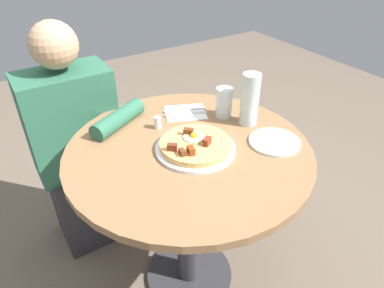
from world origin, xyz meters
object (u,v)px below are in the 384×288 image
fork (186,114)px  water_glass (224,102)px  pizza_plate (195,148)px  bread_plate (274,142)px  salt_shaker (158,123)px  person_seated (79,156)px  water_bottle (250,100)px  breakfast_pizza (195,144)px  knife (185,110)px  dining_table (189,185)px

fork → water_glass: bearing=-11.7°
pizza_plate → bread_plate: (-0.27, 0.12, -0.00)m
salt_shaker → pizza_plate: bearing=102.2°
person_seated → water_bottle: person_seated is taller
salt_shaker → breakfast_pizza: bearing=101.8°
bread_plate → fork: 0.39m
water_glass → breakfast_pizza: bearing=32.0°
breakfast_pizza → fork: (-0.11, -0.24, -0.02)m
breakfast_pizza → water_bottle: 0.30m
breakfast_pizza → salt_shaker: size_ratio=5.11×
salt_shaker → water_bottle: bearing=153.9°
knife → water_bottle: water_bottle is taller
breakfast_pizza → water_bottle: size_ratio=1.21×
knife → breakfast_pizza: bearing=-91.1°
salt_shaker → water_glass: bearing=167.9°
fork → water_bottle: bearing=-24.0°
knife → water_glass: 0.18m
breakfast_pizza → salt_shaker: bearing=-78.2°
bread_plate → water_glass: bearing=-81.7°
water_glass → water_bottle: bearing=115.5°
water_glass → salt_shaker: bearing=-12.1°
knife → water_glass: (-0.12, 0.12, 0.06)m
dining_table → bread_plate: 0.37m
person_seated → breakfast_pizza: 0.68m
breakfast_pizza → bread_plate: 0.30m
person_seated → pizza_plate: 0.68m
dining_table → pizza_plate: (-0.01, 0.03, 0.19)m
water_glass → water_bottle: size_ratio=0.60×
knife → salt_shaker: 0.18m
breakfast_pizza → bread_plate: (-0.27, 0.12, -0.02)m
bread_plate → water_bottle: bearing=-93.2°
bread_plate → person_seated: bearing=-49.4°
pizza_plate → salt_shaker: (0.04, -0.21, 0.02)m
dining_table → water_glass: 0.37m
breakfast_pizza → knife: bearing=-114.0°
dining_table → salt_shaker: size_ratio=17.99×
dining_table → breakfast_pizza: 0.21m
water_glass → salt_shaker: size_ratio=2.52×
bread_plate → salt_shaker: bearing=-45.8°
pizza_plate → knife: bearing=-113.8°
fork → person_seated: bearing=165.2°
person_seated → bread_plate: (-0.57, 0.67, 0.25)m
fork → salt_shaker: salt_shaker is taller
water_glass → salt_shaker: water_glass is taller
dining_table → bread_plate: bread_plate is taller
salt_shaker → dining_table: bearing=99.7°
pizza_plate → water_bottle: bearing=-170.7°
person_seated → water_glass: bearing=143.0°
breakfast_pizza → bread_plate: bearing=156.3°
pizza_plate → breakfast_pizza: 0.02m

